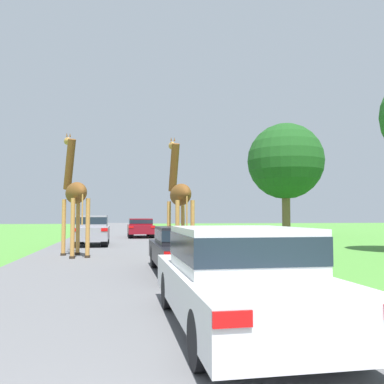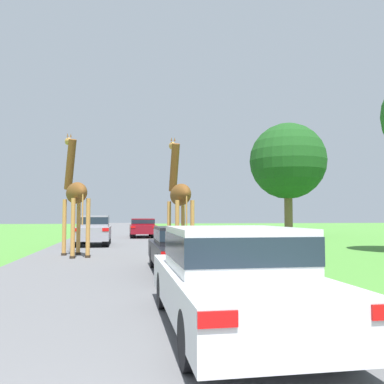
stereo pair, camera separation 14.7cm
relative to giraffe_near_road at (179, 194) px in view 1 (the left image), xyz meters
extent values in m
cube|color=#5B5B5E|center=(-1.80, 16.39, -2.32)|extent=(7.72, 120.00, 0.00)
cylinder|color=#B77F3D|center=(-0.32, 0.49, -1.28)|extent=(0.15, 0.15, 2.08)
cylinder|color=#2D2319|center=(-0.32, 0.49, -2.28)|extent=(0.19, 0.19, 0.09)
cylinder|color=#B77F3D|center=(0.22, 0.54, -1.28)|extent=(0.15, 0.15, 2.08)
cylinder|color=#2D2319|center=(0.22, 0.54, -2.28)|extent=(0.19, 0.19, 0.09)
cylinder|color=#B77F3D|center=(-0.19, -0.88, -1.28)|extent=(0.15, 0.15, 2.08)
cylinder|color=#2D2319|center=(-0.19, -0.88, -2.28)|extent=(0.19, 0.19, 0.09)
cylinder|color=#B77F3D|center=(0.35, -0.83, -1.28)|extent=(0.15, 0.15, 2.08)
cylinder|color=#2D2319|center=(0.35, -0.83, -2.28)|extent=(0.19, 0.19, 0.09)
ellipsoid|color=brown|center=(0.02, -0.17, -0.02)|extent=(0.82, 2.02, 0.80)
cylinder|color=brown|center=(-0.08, 0.86, 1.10)|extent=(0.39, 0.90, 1.89)
ellipsoid|color=#B77F3D|center=(-0.12, 1.26, 2.04)|extent=(0.29, 0.58, 0.30)
cylinder|color=#B77F3D|center=(0.11, -1.10, -0.59)|extent=(0.05, 0.05, 1.15)
cone|color=brown|center=(-0.17, 1.09, 2.27)|extent=(0.07, 0.07, 0.16)
cone|color=brown|center=(-0.04, 1.10, 2.27)|extent=(0.07, 0.07, 0.16)
cylinder|color=#B77F3D|center=(-4.30, 1.60, -1.24)|extent=(0.16, 0.16, 2.18)
cylinder|color=#2D2319|center=(-4.30, 1.60, -2.28)|extent=(0.20, 0.20, 0.09)
cylinder|color=#B77F3D|center=(-3.78, 1.79, -1.24)|extent=(0.16, 0.16, 2.18)
cylinder|color=#2D2319|center=(-3.78, 1.79, -2.28)|extent=(0.20, 0.20, 0.09)
cylinder|color=#B77F3D|center=(-3.83, 0.37, -1.24)|extent=(0.16, 0.16, 2.18)
cylinder|color=#2D2319|center=(-3.83, 0.37, -2.28)|extent=(0.20, 0.20, 0.09)
cylinder|color=#B77F3D|center=(-3.31, 0.56, -1.24)|extent=(0.16, 0.16, 2.18)
cylinder|color=#2D2319|center=(-3.31, 0.56, -2.28)|extent=(0.20, 0.20, 0.09)
ellipsoid|color=brown|center=(-3.81, 1.08, 0.08)|extent=(1.28, 1.99, 0.82)
cylinder|color=brown|center=(-4.17, 2.03, 1.28)|extent=(0.62, 0.98, 2.05)
ellipsoid|color=#B77F3D|center=(-4.33, 2.44, 2.30)|extent=(0.42, 0.61, 0.30)
cylinder|color=#B77F3D|center=(-3.49, 0.25, -0.52)|extent=(0.05, 0.05, 1.20)
cone|color=brown|center=(-4.33, 2.26, 2.53)|extent=(0.07, 0.07, 0.16)
cone|color=brown|center=(-4.20, 2.30, 2.53)|extent=(0.07, 0.07, 0.16)
cube|color=silver|center=(-0.54, -9.41, -1.80)|extent=(1.81, 4.56, 0.55)
cube|color=silver|center=(-0.54, -9.41, -1.24)|extent=(1.63, 2.05, 0.57)
cube|color=#19232D|center=(-0.54, -9.41, -1.21)|extent=(1.65, 2.07, 0.34)
cube|color=red|center=(-1.28, -11.70, -1.60)|extent=(0.33, 0.03, 0.13)
cylinder|color=black|center=(-1.26, -8.05, -2.03)|extent=(0.36, 0.60, 0.60)
cylinder|color=black|center=(0.19, -8.05, -2.03)|extent=(0.36, 0.60, 0.60)
cylinder|color=black|center=(-1.26, -10.78, -2.03)|extent=(0.36, 0.60, 0.60)
cylinder|color=black|center=(0.19, -10.78, -2.03)|extent=(0.36, 0.60, 0.60)
cube|color=black|center=(-0.37, -3.97, -1.79)|extent=(1.71, 4.44, 0.51)
cube|color=black|center=(-0.37, -3.97, -1.31)|extent=(1.54, 2.00, 0.45)
cube|color=#19232D|center=(-0.37, -3.97, -1.29)|extent=(1.56, 2.02, 0.27)
cube|color=red|center=(-1.08, -6.20, -1.61)|extent=(0.31, 0.03, 0.12)
cube|color=red|center=(0.33, -6.20, -1.61)|extent=(0.31, 0.03, 0.12)
cylinder|color=black|center=(-1.06, -2.64, -2.00)|extent=(0.34, 0.66, 0.66)
cylinder|color=black|center=(0.31, -2.64, -2.00)|extent=(0.34, 0.66, 0.66)
cylinder|color=black|center=(-1.06, -5.30, -2.00)|extent=(0.34, 0.66, 0.66)
cylinder|color=black|center=(0.31, -5.30, -2.00)|extent=(0.34, 0.66, 0.66)
cube|color=maroon|center=(-0.67, 14.81, -1.74)|extent=(1.79, 4.47, 0.57)
cube|color=maroon|center=(-0.67, 14.81, -1.22)|extent=(1.61, 2.01, 0.47)
cube|color=#19232D|center=(-0.67, 14.81, -1.20)|extent=(1.63, 2.03, 0.28)
cube|color=red|center=(-1.40, 12.57, -1.54)|extent=(0.32, 0.03, 0.14)
cube|color=red|center=(0.07, 12.57, -1.54)|extent=(0.32, 0.03, 0.14)
cylinder|color=black|center=(-1.38, 16.16, -1.98)|extent=(0.36, 0.70, 0.70)
cylinder|color=black|center=(0.05, 16.16, -1.98)|extent=(0.36, 0.70, 0.70)
cylinder|color=black|center=(-1.38, 13.47, -1.98)|extent=(0.36, 0.70, 0.70)
cylinder|color=black|center=(0.05, 13.47, -1.98)|extent=(0.36, 0.70, 0.70)
cube|color=gray|center=(-3.57, 7.06, -1.69)|extent=(1.70, 3.97, 0.67)
cube|color=gray|center=(-3.57, 7.06, -1.06)|extent=(1.53, 1.79, 0.59)
cube|color=#19232D|center=(-3.57, 7.06, -1.03)|extent=(1.55, 1.80, 0.35)
cube|color=red|center=(-4.27, 5.06, -1.45)|extent=(0.31, 0.03, 0.16)
cube|color=red|center=(-2.87, 5.06, -1.45)|extent=(0.31, 0.03, 0.16)
cylinder|color=black|center=(-4.25, 8.25, -1.97)|extent=(0.34, 0.72, 0.72)
cylinder|color=black|center=(-2.89, 8.25, -1.97)|extent=(0.34, 0.72, 0.72)
cylinder|color=black|center=(-4.25, 5.87, -1.97)|extent=(0.34, 0.72, 0.72)
cylinder|color=black|center=(-2.89, 5.87, -1.97)|extent=(0.34, 0.72, 0.72)
cylinder|color=brown|center=(10.44, 14.62, 0.12)|extent=(0.62, 0.62, 4.89)
sphere|color=#194719|center=(10.44, 14.62, 3.44)|extent=(5.85, 5.85, 5.85)
camera|label=1|loc=(-2.16, -14.83, -0.79)|focal=38.00mm
camera|label=2|loc=(-2.02, -14.86, -0.79)|focal=38.00mm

